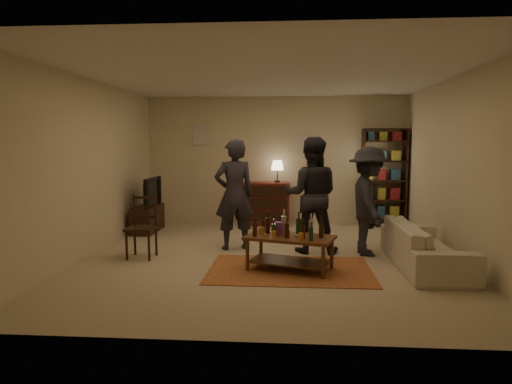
# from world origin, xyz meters

# --- Properties ---
(floor) EXTENTS (6.00, 6.00, 0.00)m
(floor) POSITION_xyz_m (0.00, 0.00, 0.00)
(floor) COLOR #C6B793
(floor) RESTS_ON ground
(room_shell) EXTENTS (6.00, 6.00, 6.00)m
(room_shell) POSITION_xyz_m (-0.65, 2.98, 1.81)
(room_shell) COLOR beige
(room_shell) RESTS_ON ground
(rug) EXTENTS (2.20, 1.50, 0.01)m
(rug) POSITION_xyz_m (0.32, -0.72, 0.01)
(rug) COLOR #983621
(rug) RESTS_ON ground
(coffee_table) EXTENTS (1.29, 0.95, 0.81)m
(coffee_table) POSITION_xyz_m (0.31, -0.71, 0.42)
(coffee_table) COLOR brown
(coffee_table) RESTS_ON ground
(dining_chair) EXTENTS (0.43, 0.43, 0.97)m
(dining_chair) POSITION_xyz_m (-1.90, -0.15, 0.51)
(dining_chair) COLOR black
(dining_chair) RESTS_ON ground
(tv_stand) EXTENTS (0.40, 1.00, 1.06)m
(tv_stand) POSITION_xyz_m (-2.44, 1.80, 0.38)
(tv_stand) COLOR black
(tv_stand) RESTS_ON ground
(dresser) EXTENTS (1.00, 0.50, 1.36)m
(dresser) POSITION_xyz_m (-0.19, 2.71, 0.48)
(dresser) COLOR maroon
(dresser) RESTS_ON ground
(bookshelf) EXTENTS (0.90, 0.34, 2.02)m
(bookshelf) POSITION_xyz_m (2.25, 2.78, 1.03)
(bookshelf) COLOR black
(bookshelf) RESTS_ON ground
(floor_lamp) EXTENTS (0.36, 0.36, 1.57)m
(floor_lamp) POSITION_xyz_m (1.89, 2.53, 1.32)
(floor_lamp) COLOR black
(floor_lamp) RESTS_ON ground
(sofa) EXTENTS (0.81, 2.08, 0.61)m
(sofa) POSITION_xyz_m (2.20, -0.40, 0.30)
(sofa) COLOR beige
(sofa) RESTS_ON ground
(person_left) EXTENTS (0.76, 0.63, 1.79)m
(person_left) POSITION_xyz_m (-0.58, 0.47, 0.89)
(person_left) COLOR #2A2931
(person_left) RESTS_ON ground
(person_right) EXTENTS (0.93, 0.75, 1.82)m
(person_right) POSITION_xyz_m (0.65, 0.37, 0.91)
(person_right) COLOR #222329
(person_right) RESTS_ON ground
(person_by_sofa) EXTENTS (0.66, 1.10, 1.67)m
(person_by_sofa) POSITION_xyz_m (1.52, 0.26, 0.84)
(person_by_sofa) COLOR #25262C
(person_by_sofa) RESTS_ON ground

